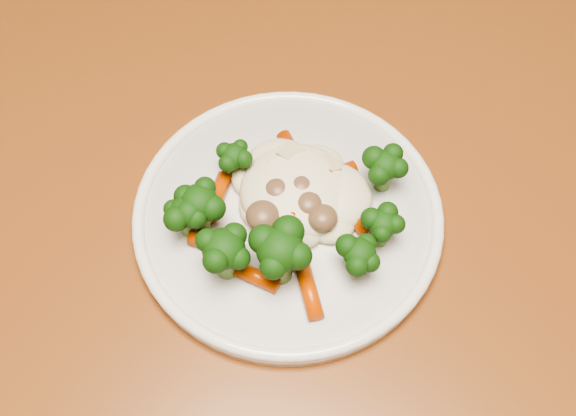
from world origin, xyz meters
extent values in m
cube|color=brown|center=(-0.20, 0.24, 0.73)|extent=(1.41, 1.14, 0.04)
cube|color=brown|center=(-0.62, 0.74, 0.35)|extent=(0.08, 0.08, 0.71)
cylinder|color=white|center=(-0.27, 0.29, 0.76)|extent=(0.24, 0.24, 0.01)
ellipsoid|color=beige|center=(-0.27, 0.31, 0.78)|extent=(0.10, 0.09, 0.04)
ellipsoid|color=black|center=(-0.33, 0.24, 0.78)|extent=(0.04, 0.04, 0.04)
ellipsoid|color=black|center=(-0.29, 0.22, 0.79)|extent=(0.05, 0.05, 0.04)
ellipsoid|color=black|center=(-0.25, 0.24, 0.79)|extent=(0.05, 0.05, 0.05)
ellipsoid|color=black|center=(-0.20, 0.27, 0.78)|extent=(0.04, 0.04, 0.03)
ellipsoid|color=black|center=(-0.19, 0.30, 0.78)|extent=(0.04, 0.04, 0.03)
ellipsoid|color=black|center=(-0.21, 0.35, 0.78)|extent=(0.04, 0.04, 0.04)
ellipsoid|color=black|center=(-0.32, 0.31, 0.78)|extent=(0.03, 0.03, 0.03)
ellipsoid|color=black|center=(-0.32, 0.25, 0.78)|extent=(0.05, 0.05, 0.04)
cylinder|color=#C54304|center=(-0.28, 0.34, 0.77)|extent=(0.05, 0.04, 0.01)
cylinder|color=#C54304|center=(-0.25, 0.33, 0.77)|extent=(0.03, 0.04, 0.01)
cylinder|color=#C54304|center=(-0.23, 0.31, 0.77)|extent=(0.05, 0.04, 0.01)
cylinder|color=#C54304|center=(-0.32, 0.28, 0.77)|extent=(0.02, 0.04, 0.01)
cylinder|color=#C54304|center=(-0.30, 0.24, 0.77)|extent=(0.04, 0.02, 0.01)
cylinder|color=#C54304|center=(-0.26, 0.23, 0.77)|extent=(0.04, 0.01, 0.01)
cylinder|color=#C54304|center=(-0.22, 0.23, 0.77)|extent=(0.04, 0.04, 0.01)
cylinder|color=#C54304|center=(-0.25, 0.30, 0.78)|extent=(0.02, 0.05, 0.01)
ellipsoid|color=brown|center=(-0.25, 0.29, 0.78)|extent=(0.02, 0.02, 0.02)
ellipsoid|color=brown|center=(-0.24, 0.29, 0.78)|extent=(0.02, 0.02, 0.02)
ellipsoid|color=brown|center=(-0.28, 0.29, 0.78)|extent=(0.02, 0.02, 0.02)
ellipsoid|color=brown|center=(-0.28, 0.27, 0.78)|extent=(0.03, 0.03, 0.02)
ellipsoid|color=brown|center=(-0.26, 0.30, 0.78)|extent=(0.02, 0.02, 0.02)
cube|color=#CBB387|center=(-0.28, 0.33, 0.78)|extent=(0.03, 0.02, 0.01)
cube|color=#CBB387|center=(-0.25, 0.33, 0.78)|extent=(0.02, 0.02, 0.01)
cube|color=#CBB387|center=(-0.29, 0.32, 0.78)|extent=(0.02, 0.02, 0.01)
camera|label=1|loc=(-0.14, 0.03, 1.25)|focal=45.00mm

